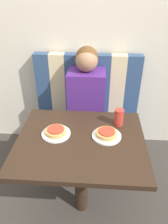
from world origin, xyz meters
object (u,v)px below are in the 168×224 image
Objects in this scene: pizza_left at (56,131)px; drinking_cup at (119,117)px; plate_right at (106,136)px; pizza_right at (107,133)px; plate_left at (56,134)px; person at (87,88)px.

pizza_left is 1.14× the size of drinking_cup.
plate_right is 1.59× the size of drinking_cup.
pizza_right is (-0.00, -0.00, 0.02)m from plate_right.
drinking_cup reaches higher than pizza_right.
plate_left is 0.34m from pizza_right.
person reaches higher than pizza_right.
plate_left is (-0.17, -0.61, -0.05)m from person.
plate_right is at bearing -120.56° from drinking_cup.
drinking_cup is at bearing 19.06° from pizza_left.
pizza_right is 1.14× the size of drinking_cup.
plate_left is at bearing -105.60° from person.
plate_right is 1.39× the size of pizza_left.
pizza_right is at bearing -120.56° from drinking_cup.
pizza_right is at bearing -165.96° from plate_right.
person is at bearing 105.60° from plate_right.
drinking_cup is at bearing -60.86° from person.
person is at bearing 74.40° from pizza_left.
drinking_cup is (0.43, 0.15, 0.03)m from pizza_left.
pizza_left is 0.46m from drinking_cup.
pizza_right is at bearing 0.00° from pizza_left.
plate_right is 0.02m from pizza_right.
drinking_cup is at bearing 59.44° from pizza_right.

